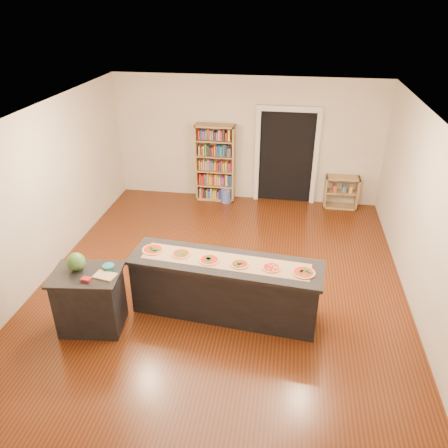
% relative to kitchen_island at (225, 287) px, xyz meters
% --- Properties ---
extents(room, '(6.00, 7.00, 2.80)m').
position_rel_kitchen_island_xyz_m(room, '(-0.17, 0.78, 0.93)').
color(room, beige).
rests_on(room, ground).
extents(doorway, '(1.40, 0.09, 2.21)m').
position_rel_kitchen_island_xyz_m(doorway, '(0.73, 4.25, 0.74)').
color(doorway, black).
rests_on(doorway, room).
extents(kitchen_island, '(2.81, 0.76, 0.93)m').
position_rel_kitchen_island_xyz_m(kitchen_island, '(0.00, 0.00, 0.00)').
color(kitchen_island, black).
rests_on(kitchen_island, ground).
extents(side_counter, '(0.94, 0.69, 0.93)m').
position_rel_kitchen_island_xyz_m(side_counter, '(-1.84, -0.61, 0.00)').
color(side_counter, black).
rests_on(side_counter, ground).
extents(bookshelf, '(0.89, 0.32, 1.78)m').
position_rel_kitchen_island_xyz_m(bookshelf, '(-0.86, 4.07, 0.42)').
color(bookshelf, tan).
rests_on(bookshelf, ground).
extents(low_shelf, '(0.73, 0.31, 0.73)m').
position_rel_kitchen_island_xyz_m(low_shelf, '(2.01, 4.07, -0.10)').
color(low_shelf, tan).
rests_on(low_shelf, ground).
extents(waste_bin, '(0.23, 0.23, 0.34)m').
position_rel_kitchen_island_xyz_m(waste_bin, '(-0.59, 3.93, -0.30)').
color(waste_bin, '#4E60AF').
rests_on(waste_bin, ground).
extents(kraft_paper, '(2.47, 0.66, 0.00)m').
position_rel_kitchen_island_xyz_m(kraft_paper, '(0.00, 0.00, 0.46)').
color(kraft_paper, '#98714E').
rests_on(kraft_paper, kitchen_island).
extents(watermelon, '(0.25, 0.25, 0.25)m').
position_rel_kitchen_island_xyz_m(watermelon, '(-2.00, -0.53, 0.59)').
color(watermelon, '#144214').
rests_on(watermelon, side_counter).
extents(cutting_board, '(0.32, 0.25, 0.02)m').
position_rel_kitchen_island_xyz_m(cutting_board, '(-1.55, -0.63, 0.47)').
color(cutting_board, tan).
rests_on(cutting_board, side_counter).
extents(package_red, '(0.13, 0.10, 0.04)m').
position_rel_kitchen_island_xyz_m(package_red, '(-1.75, -0.77, 0.49)').
color(package_red, maroon).
rests_on(package_red, side_counter).
extents(package_teal, '(0.16, 0.16, 0.06)m').
position_rel_kitchen_island_xyz_m(package_teal, '(-1.57, -0.46, 0.50)').
color(package_teal, '#195966').
rests_on(package_teal, side_counter).
extents(pizza_a, '(0.32, 0.32, 0.02)m').
position_rel_kitchen_island_xyz_m(pizza_a, '(-1.11, 0.13, 0.47)').
color(pizza_a, '#B38845').
rests_on(pizza_a, kitchen_island).
extents(pizza_b, '(0.27, 0.27, 0.02)m').
position_rel_kitchen_island_xyz_m(pizza_b, '(-0.67, 0.08, 0.47)').
color(pizza_b, '#B38845').
rests_on(pizza_b, kitchen_island).
extents(pizza_c, '(0.31, 0.31, 0.02)m').
position_rel_kitchen_island_xyz_m(pizza_c, '(-0.23, -0.02, 0.47)').
color(pizza_c, '#B38845').
rests_on(pizza_c, kitchen_island).
extents(pizza_d, '(0.27, 0.27, 0.02)m').
position_rel_kitchen_island_xyz_m(pizza_d, '(0.22, -0.06, 0.47)').
color(pizza_d, '#B38845').
rests_on(pizza_d, kitchen_island).
extents(pizza_e, '(0.28, 0.28, 0.02)m').
position_rel_kitchen_island_xyz_m(pizza_e, '(0.67, -0.08, 0.47)').
color(pizza_e, '#B38845').
rests_on(pizza_e, kitchen_island).
extents(pizza_f, '(0.31, 0.31, 0.02)m').
position_rel_kitchen_island_xyz_m(pizza_f, '(1.11, -0.13, 0.47)').
color(pizza_f, '#B38845').
rests_on(pizza_f, kitchen_island).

